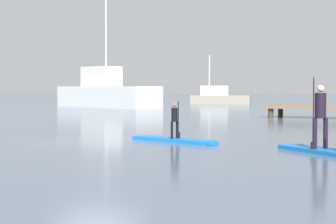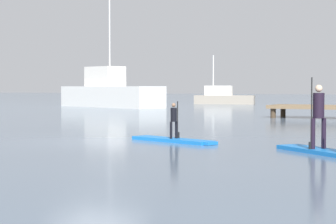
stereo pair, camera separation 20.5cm
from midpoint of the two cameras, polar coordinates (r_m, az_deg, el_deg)
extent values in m
plane|color=slate|center=(18.47, -6.25, -2.75)|extent=(240.00, 240.00, 0.00)
cube|color=blue|center=(18.49, 0.68, -2.58)|extent=(2.96, 1.50, 0.10)
cube|color=blue|center=(17.46, 4.18, -2.87)|extent=(0.36, 0.49, 0.09)
cylinder|color=black|center=(18.49, 1.08, -1.65)|extent=(0.08, 0.08, 0.50)
cylinder|color=black|center=(18.34, 0.60, -1.68)|extent=(0.08, 0.08, 0.50)
cylinder|color=black|center=(18.39, 0.84, -0.25)|extent=(0.23, 0.23, 0.41)
sphere|color=#8C664C|center=(18.38, 0.84, 0.64)|extent=(0.12, 0.12, 0.12)
cylinder|color=black|center=(18.51, 1.20, -0.71)|extent=(0.03, 0.03, 1.10)
cube|color=black|center=(18.54, 1.19, -2.13)|extent=(0.07, 0.14, 0.18)
cube|color=blue|center=(15.66, 14.47, -3.54)|extent=(2.84, 2.46, 0.10)
cylinder|color=black|center=(15.91, 14.43, -1.90)|extent=(0.11, 0.11, 0.76)
cylinder|color=black|center=(15.70, 13.49, -1.95)|extent=(0.11, 0.11, 0.76)
cylinder|color=black|center=(15.77, 13.99, 0.58)|extent=(0.39, 0.39, 0.62)
sphere|color=beige|center=(15.76, 14.00, 2.11)|extent=(0.18, 0.18, 0.18)
cylinder|color=black|center=(15.65, 13.38, -0.11)|extent=(0.03, 0.03, 1.76)
cube|color=black|center=(15.70, 13.35, -3.00)|extent=(0.11, 0.13, 0.18)
cube|color=silver|center=(49.92, -5.12, 1.40)|extent=(10.30, 5.79, 1.67)
cube|color=white|center=(50.52, -5.68, 3.25)|extent=(3.51, 2.75, 1.58)
cylinder|color=silver|center=(50.26, -5.26, 7.67)|extent=(0.12, 0.12, 6.14)
cube|color=#9E9384|center=(58.52, 5.30, 1.12)|extent=(5.76, 2.70, 0.84)
cube|color=white|center=(58.60, 4.76, 1.98)|extent=(2.71, 1.54, 0.90)
cylinder|color=silver|center=(58.70, 4.27, 3.82)|extent=(0.12, 0.12, 2.87)
cylinder|color=#473828|center=(33.11, 9.78, 0.05)|extent=(0.28, 0.28, 0.67)
cylinder|color=#473828|center=(34.79, 10.66, 0.15)|extent=(0.28, 0.28, 0.67)
camera|label=1|loc=(0.10, -89.72, 0.01)|focal=66.55mm
camera|label=2|loc=(0.10, 90.28, -0.01)|focal=66.55mm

